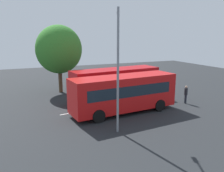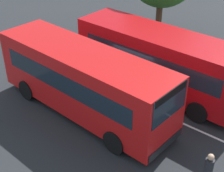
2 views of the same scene
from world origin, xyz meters
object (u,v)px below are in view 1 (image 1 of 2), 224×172
at_px(street_lamp, 118,63).
at_px(depot_tree, 59,49).
at_px(bus_far_left, 124,92).
at_px(pedestrian, 186,93).
at_px(bus_center_left, 116,83).

bearing_deg(street_lamp, depot_tree, 30.70).
relative_size(bus_far_left, pedestrian, 5.36).
xyz_separation_m(pedestrian, depot_tree, (-10.35, 9.70, 3.96)).
height_order(bus_center_left, depot_tree, depot_tree).
relative_size(bus_center_left, pedestrian, 5.38).
relative_size(pedestrian, depot_tree, 0.23).
height_order(bus_far_left, pedestrian, bus_far_left).
bearing_deg(bus_center_left, pedestrian, -42.38).
xyz_separation_m(bus_center_left, depot_tree, (-4.67, 5.53, 3.22)).
relative_size(bus_center_left, depot_tree, 1.23).
height_order(bus_far_left, depot_tree, depot_tree).
height_order(bus_far_left, bus_center_left, same).
bearing_deg(bus_center_left, street_lamp, -119.76).
bearing_deg(pedestrian, depot_tree, -32.17).
relative_size(street_lamp, depot_tree, 1.08).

